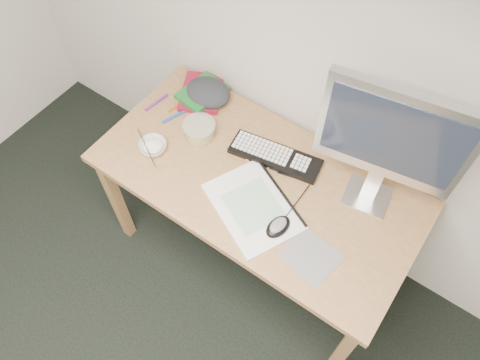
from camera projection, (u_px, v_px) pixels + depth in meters
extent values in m
plane|color=silver|center=(326.00, 29.00, 1.68)|extent=(3.60, 0.00, 3.60)
cube|color=#B08550|center=(116.00, 200.00, 2.39)|extent=(0.05, 0.05, 0.71)
cube|color=#B08550|center=(341.00, 352.00, 1.98)|extent=(0.05, 0.05, 0.71)
cube|color=#B08550|center=(190.00, 125.00, 2.65)|extent=(0.05, 0.05, 0.71)
cube|color=#B08550|center=(401.00, 246.00, 2.24)|extent=(0.05, 0.05, 0.71)
cube|color=#B08550|center=(257.00, 181.00, 2.00)|extent=(1.40, 0.70, 0.03)
cube|color=slate|center=(311.00, 256.00, 1.79)|extent=(0.22, 0.21, 0.00)
cube|color=white|center=(253.00, 206.00, 1.91)|extent=(0.47, 0.42, 0.01)
cube|color=black|center=(275.00, 156.00, 2.04)|extent=(0.42, 0.20, 0.02)
cube|color=silver|center=(367.00, 196.00, 1.93)|extent=(0.21, 0.19, 0.01)
cube|color=silver|center=(372.00, 184.00, 1.86)|extent=(0.06, 0.03, 0.17)
cube|color=silver|center=(393.00, 136.00, 1.60)|extent=(0.52, 0.12, 0.42)
cube|color=black|center=(394.00, 134.00, 1.60)|extent=(0.47, 0.08, 0.33)
ellipsoid|color=black|center=(278.00, 225.00, 1.83)|extent=(0.09, 0.13, 0.04)
imported|color=silver|center=(153.00, 147.00, 2.05)|extent=(0.15, 0.15, 0.04)
cylinder|color=#A9A9AB|center=(146.00, 147.00, 2.03)|extent=(0.21, 0.12, 0.02)
cylinder|color=gold|center=(199.00, 130.00, 2.09)|extent=(0.19, 0.19, 0.07)
cube|color=maroon|center=(202.00, 93.00, 2.24)|extent=(0.28, 0.31, 0.02)
cube|color=#1A6928|center=(202.00, 92.00, 2.21)|extent=(0.19, 0.24, 0.02)
ellipsoid|color=#212428|center=(208.00, 93.00, 2.21)|extent=(0.21, 0.19, 0.08)
cylinder|color=pink|center=(259.00, 172.00, 2.00)|extent=(0.18, 0.06, 0.01)
cylinder|color=#A38856|center=(267.00, 165.00, 2.02)|extent=(0.14, 0.14, 0.01)
cylinder|color=black|center=(295.00, 178.00, 1.98)|extent=(0.16, 0.05, 0.01)
cylinder|color=#1E46A2|center=(175.00, 116.00, 2.17)|extent=(0.06, 0.13, 0.01)
cylinder|color=#CE5618|center=(180.00, 104.00, 2.21)|extent=(0.04, 0.13, 0.01)
cylinder|color=#602280|center=(156.00, 102.00, 2.21)|extent=(0.03, 0.14, 0.01)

